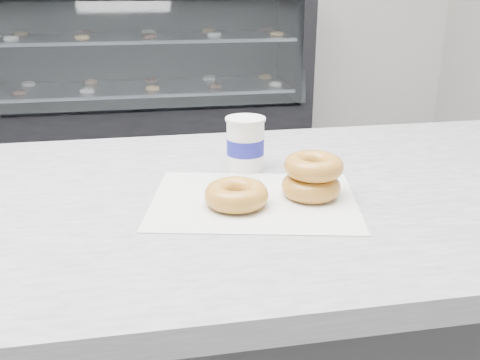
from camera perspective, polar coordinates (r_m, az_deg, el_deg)
The scene contains 5 objects.
display_case at distance 3.66m, azimuth -12.45°, elevation 8.16°, with size 2.40×0.74×1.25m.
wax_paper at distance 0.90m, azimuth 1.49°, elevation -2.16°, with size 0.34×0.26×0.00m, color silver.
donut_single at distance 0.87m, azimuth -0.40°, elevation -1.57°, with size 0.11×0.11×0.04m, color gold.
donut_stack at distance 0.91m, azimuth 7.72°, elevation 0.40°, with size 0.14×0.14×0.07m.
coffee_cup at distance 1.03m, azimuth 0.57°, elevation 3.95°, with size 0.10×0.10×0.10m.
Camera 1 is at (0.13, -1.46, 1.25)m, focal length 40.00 mm.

